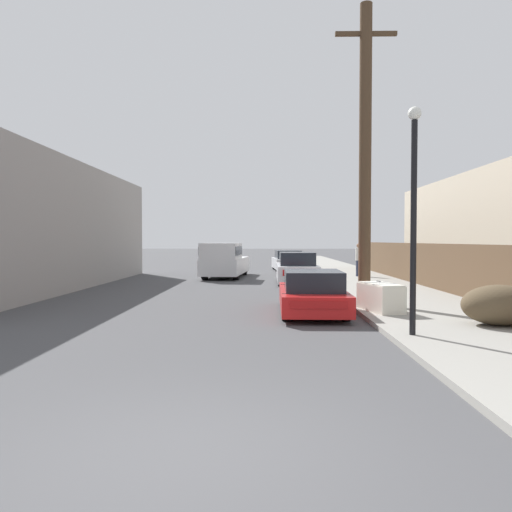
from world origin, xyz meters
TOP-DOWN VIEW (x-y plane):
  - ground_plane at (0.00, 0.00)m, footprint 220.00×220.00m
  - sidewalk_curb at (5.30, 23.50)m, footprint 4.20×63.00m
  - discarded_fridge at (3.77, 8.70)m, footprint 1.00×1.67m
  - parked_sports_car_red at (2.00, 9.00)m, footprint 1.78×4.22m
  - car_parked_mid at (2.17, 18.26)m, footprint 1.82×4.53m
  - car_parked_far at (2.22, 28.12)m, footprint 2.05×4.39m
  - pickup_truck at (-1.41, 21.67)m, footprint 2.35×5.74m
  - utility_pole at (3.67, 10.37)m, footprint 1.80×0.36m
  - street_lamp at (3.64, 5.40)m, footprint 0.26×0.26m
  - brush_pile at (5.89, 6.55)m, footprint 1.67×1.23m
  - wooden_fence at (7.25, 15.69)m, footprint 0.08×28.82m
  - building_left_block at (-10.10, 15.81)m, footprint 7.00×18.75m
  - pedestrian at (5.58, 21.39)m, footprint 0.34×0.34m

SIDE VIEW (x-z plane):
  - ground_plane at x=0.00m, z-range 0.00..0.00m
  - sidewalk_curb at x=5.30m, z-range 0.00..0.12m
  - discarded_fridge at x=3.77m, z-range 0.11..0.86m
  - parked_sports_car_red at x=2.00m, z-range -0.05..1.14m
  - brush_pile at x=5.89m, z-range 0.12..1.01m
  - car_parked_far at x=2.22m, z-range -0.04..1.28m
  - car_parked_mid at x=2.17m, z-range -0.05..1.40m
  - pickup_truck at x=-1.41m, z-range 0.00..1.84m
  - wooden_fence at x=7.25m, z-range 0.12..1.86m
  - pedestrian at x=5.58m, z-range 0.14..1.85m
  - building_left_block at x=-10.10m, z-range 0.00..5.12m
  - street_lamp at x=3.64m, z-range 0.49..4.96m
  - utility_pole at x=3.67m, z-range 0.20..8.98m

